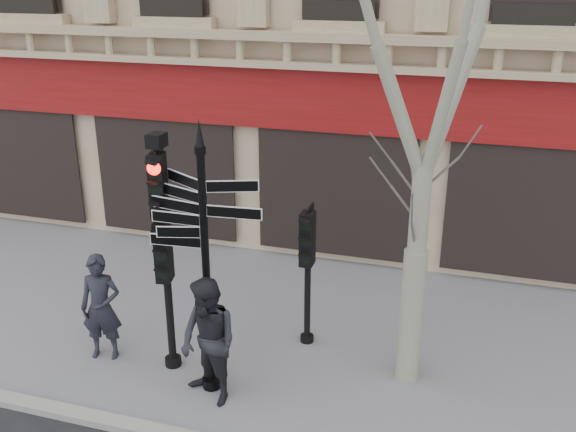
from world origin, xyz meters
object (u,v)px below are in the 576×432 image
at_px(fingerpost, 203,217).
at_px(pedestrian_a, 101,307).
at_px(pedestrian_b, 209,342).
at_px(traffic_signal_secondary, 308,253).
at_px(traffic_signal_main, 163,226).

relative_size(fingerpost, pedestrian_a, 2.31).
bearing_deg(pedestrian_b, traffic_signal_secondary, 92.11).
bearing_deg(fingerpost, traffic_signal_main, 161.87).
xyz_separation_m(fingerpost, traffic_signal_main, (-0.84, 0.36, -0.38)).
bearing_deg(traffic_signal_secondary, traffic_signal_main, -145.03).
distance_m(pedestrian_a, pedestrian_b, 2.22).
relative_size(traffic_signal_main, pedestrian_a, 2.12).
distance_m(fingerpost, traffic_signal_main, 0.99).
height_order(fingerpost, traffic_signal_main, fingerpost).
relative_size(traffic_signal_secondary, pedestrian_a, 1.32).
bearing_deg(pedestrian_a, pedestrian_b, -28.15).
bearing_deg(pedestrian_b, fingerpost, 139.89).
bearing_deg(traffic_signal_main, pedestrian_b, -45.95).
height_order(traffic_signal_secondary, pedestrian_b, traffic_signal_secondary).
relative_size(traffic_signal_main, pedestrian_b, 1.97).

